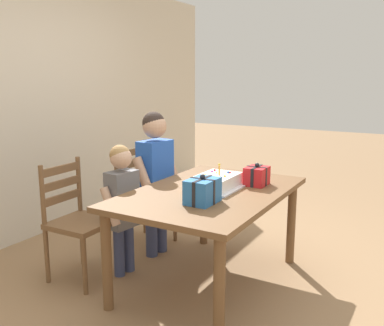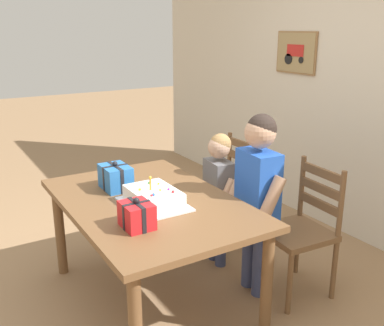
{
  "view_description": "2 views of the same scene",
  "coord_description": "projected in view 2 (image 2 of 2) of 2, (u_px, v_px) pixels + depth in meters",
  "views": [
    {
      "loc": [
        -2.68,
        -1.4,
        1.55
      ],
      "look_at": [
        0.02,
        0.16,
        0.92
      ],
      "focal_mm": 39.89,
      "sensor_mm": 36.0,
      "label": 1
    },
    {
      "loc": [
        2.39,
        -1.14,
        1.79
      ],
      "look_at": [
        0.13,
        0.24,
        0.98
      ],
      "focal_mm": 41.46,
      "sensor_mm": 36.0,
      "label": 2
    }
  ],
  "objects": [
    {
      "name": "child_younger",
      "position": [
        218.0,
        187.0,
        3.34
      ],
      "size": [
        0.39,
        0.23,
        1.05
      ],
      "color": "#38426B",
      "rests_on": "ground"
    },
    {
      "name": "gift_box_beside_cake",
      "position": [
        137.0,
        215.0,
        2.42
      ],
      "size": [
        0.19,
        0.16,
        0.18
      ],
      "color": "red",
      "rests_on": "dining_table"
    },
    {
      "name": "dining_table",
      "position": [
        150.0,
        213.0,
        2.85
      ],
      "size": [
        1.51,
        1.0,
        0.73
      ],
      "color": "brown",
      "rests_on": "ground"
    },
    {
      "name": "child_older",
      "position": [
        257.0,
        188.0,
        2.93
      ],
      "size": [
        0.47,
        0.28,
        1.27
      ],
      "color": "#38426B",
      "rests_on": "ground"
    },
    {
      "name": "ground_plane",
      "position": [
        152.0,
        299.0,
        3.04
      ],
      "size": [
        20.0,
        20.0,
        0.0
      ],
      "primitive_type": "plane",
      "color": "#997551"
    },
    {
      "name": "chair_left",
      "position": [
        229.0,
        192.0,
        3.71
      ],
      "size": [
        0.43,
        0.43,
        0.92
      ],
      "color": "brown",
      "rests_on": "ground"
    },
    {
      "name": "back_wall",
      "position": [
        365.0,
        89.0,
        3.65
      ],
      "size": [
        6.4,
        0.11,
        2.6
      ],
      "color": "beige",
      "rests_on": "ground"
    },
    {
      "name": "chair_right",
      "position": [
        301.0,
        229.0,
        3.02
      ],
      "size": [
        0.45,
        0.45,
        0.92
      ],
      "color": "brown",
      "rests_on": "ground"
    },
    {
      "name": "gift_box_red_large",
      "position": [
        116.0,
        177.0,
        2.99
      ],
      "size": [
        0.24,
        0.18,
        0.2
      ],
      "color": "#286BB7",
      "rests_on": "dining_table"
    },
    {
      "name": "birthday_cake",
      "position": [
        154.0,
        198.0,
        2.73
      ],
      "size": [
        0.44,
        0.34,
        0.19
      ],
      "color": "silver",
      "rests_on": "dining_table"
    }
  ]
}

